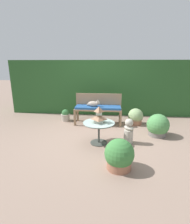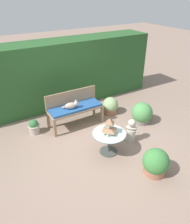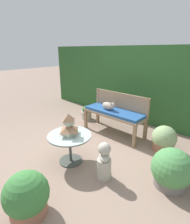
{
  "view_description": "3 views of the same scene",
  "coord_description": "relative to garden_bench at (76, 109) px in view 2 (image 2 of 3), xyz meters",
  "views": [
    {
      "loc": [
        0.43,
        -4.15,
        1.77
      ],
      "look_at": [
        0.02,
        0.31,
        0.54
      ],
      "focal_mm": 28.0,
      "sensor_mm": 36.0,
      "label": 1
    },
    {
      "loc": [
        -2.02,
        -3.54,
        3.18
      ],
      "look_at": [
        0.23,
        0.24,
        0.67
      ],
      "focal_mm": 35.0,
      "sensor_mm": 36.0,
      "label": 2
    },
    {
      "loc": [
        2.21,
        -2.02,
        1.81
      ],
      "look_at": [
        -0.09,
        0.46,
        0.6
      ],
      "focal_mm": 28.0,
      "sensor_mm": 36.0,
      "label": 3
    }
  ],
  "objects": [
    {
      "name": "garden_bust",
      "position": [
        0.8,
        -1.29,
        -0.19
      ],
      "size": [
        0.28,
        0.29,
        0.59
      ],
      "rotation": [
        0.0,
        0.0,
        -0.85
      ],
      "color": "#B7B2A3",
      "rests_on": "ground"
    },
    {
      "name": "patio_table",
      "position": [
        0.12,
        -1.36,
        -0.08
      ],
      "size": [
        0.72,
        0.72,
        0.5
      ],
      "color": "#424742",
      "rests_on": "ground"
    },
    {
      "name": "pagoda_birdhouse",
      "position": [
        0.12,
        -1.36,
        0.18
      ],
      "size": [
        0.28,
        0.28,
        0.37
      ],
      "color": "#B2BCA8",
      "rests_on": "patio_table"
    },
    {
      "name": "potted_plant_hedge_corner",
      "position": [
        1.13,
        0.06,
        -0.25
      ],
      "size": [
        0.45,
        0.45,
        0.49
      ],
      "color": "#9E664C",
      "rests_on": "ground"
    },
    {
      "name": "garden_bench",
      "position": [
        0.0,
        0.0,
        0.0
      ],
      "size": [
        1.4,
        0.5,
        0.55
      ],
      "color": "#937556",
      "rests_on": "ground"
    },
    {
      "name": "foliage_hedge_back",
      "position": [
        -0.05,
        1.45,
        0.48
      ],
      "size": [
        6.4,
        0.95,
        1.91
      ],
      "primitive_type": "cube",
      "color": "#285628",
      "rests_on": "ground"
    },
    {
      "name": "potted_plant_table_near",
      "position": [
        -1.07,
        0.2,
        -0.29
      ],
      "size": [
        0.29,
        0.29,
        0.38
      ],
      "color": "#ADA393",
      "rests_on": "ground"
    },
    {
      "name": "cat",
      "position": [
        -0.12,
        -0.04,
        0.16
      ],
      "size": [
        0.4,
        0.23,
        0.22
      ],
      "rotation": [
        0.0,
        0.0,
        -0.17
      ],
      "color": "#A89989",
      "rests_on": "garden_bench"
    },
    {
      "name": "bench_backrest",
      "position": [
        -0.0,
        0.23,
        0.18
      ],
      "size": [
        1.4,
        0.06,
        0.9
      ],
      "color": "#937556",
      "rests_on": "ground"
    },
    {
      "name": "potted_plant_patio_mid",
      "position": [
        0.55,
        -2.34,
        -0.23
      ],
      "size": [
        0.52,
        0.52,
        0.55
      ],
      "color": "#9E664C",
      "rests_on": "ground"
    },
    {
      "name": "potted_plant_table_far",
      "position": [
        1.58,
        -0.78,
        -0.22
      ],
      "size": [
        0.56,
        0.56,
        0.57
      ],
      "color": "slate",
      "rests_on": "ground"
    },
    {
      "name": "ground",
      "position": [
        -0.05,
        -0.93,
        -0.47
      ],
      "size": [
        30.0,
        30.0,
        0.0
      ],
      "primitive_type": "plane",
      "color": "gray"
    }
  ]
}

